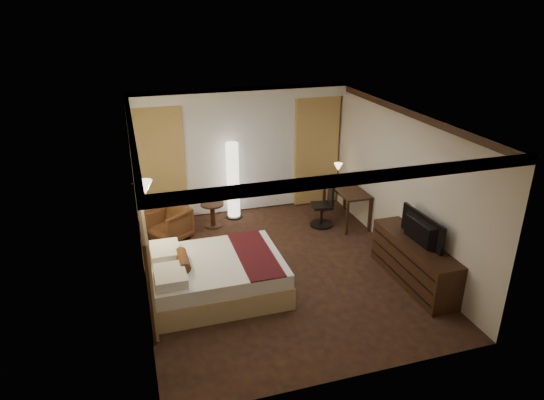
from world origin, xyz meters
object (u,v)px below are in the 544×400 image
object	(u,v)px
armchair	(169,223)
floor_lamp	(233,181)
bed	(217,276)
television	(417,225)
office_chair	(322,204)
dresser	(414,262)
side_table	(213,215)
desk	(346,205)

from	to	relation	value
armchair	floor_lamp	world-z (taller)	floor_lamp
bed	floor_lamp	xyz separation A→B (m)	(0.90, 2.76, 0.53)
television	armchair	bearing A→B (deg)	51.32
bed	floor_lamp	size ratio (longest dim) A/B	1.24
office_chair	dresser	size ratio (longest dim) A/B	0.50
office_chair	dresser	xyz separation A→B (m)	(0.62, -2.45, -0.11)
floor_lamp	television	size ratio (longest dim) A/B	1.56
bed	side_table	size ratio (longest dim) A/B	3.98
dresser	television	distance (m)	0.68
side_table	floor_lamp	distance (m)	0.84
bed	office_chair	distance (m)	3.13
bed	desk	distance (m)	3.62
desk	bed	bearing A→B (deg)	-148.92
desk	office_chair	xyz separation A→B (m)	(-0.57, -0.05, 0.11)
desk	office_chair	size ratio (longest dim) A/B	1.31
floor_lamp	dresser	distance (m)	4.10
armchair	floor_lamp	bearing A→B (deg)	79.00
floor_lamp	television	xyz separation A→B (m)	(2.23, -3.39, 0.22)
desk	office_chair	world-z (taller)	office_chair
dresser	television	bearing A→B (deg)	180.00
bed	television	size ratio (longest dim) A/B	1.94
armchair	dresser	distance (m)	4.60
armchair	desk	bearing A→B (deg)	50.85
armchair	side_table	bearing A→B (deg)	73.73
television	dresser	bearing A→B (deg)	-91.82
floor_lamp	armchair	bearing A→B (deg)	-155.70
side_table	floor_lamp	size ratio (longest dim) A/B	0.31
floor_lamp	television	world-z (taller)	floor_lamp
side_table	desk	distance (m)	2.78
bed	armchair	world-z (taller)	armchair
dresser	bed	bearing A→B (deg)	168.74
desk	floor_lamp	bearing A→B (deg)	157.98
floor_lamp	dresser	bearing A→B (deg)	-56.36
office_chair	dresser	world-z (taller)	office_chair
television	bed	bearing A→B (deg)	76.82
armchair	dresser	size ratio (longest dim) A/B	0.37
floor_lamp	television	distance (m)	4.06
office_chair	desk	bearing A→B (deg)	13.78
bed	floor_lamp	bearing A→B (deg)	71.99
bed	desk	bearing A→B (deg)	31.08
armchair	television	xyz separation A→B (m)	(3.66, -2.74, 0.70)
desk	television	xyz separation A→B (m)	(0.02, -2.50, 0.68)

